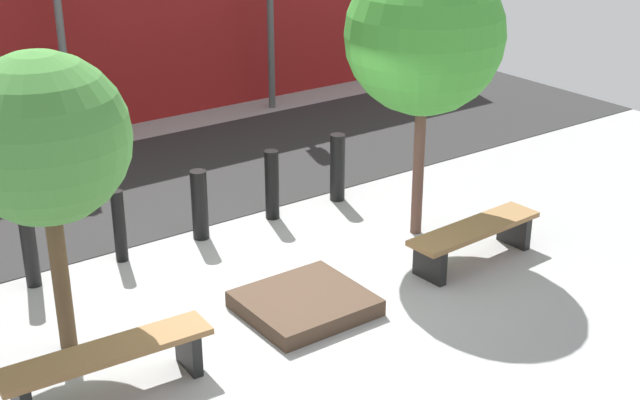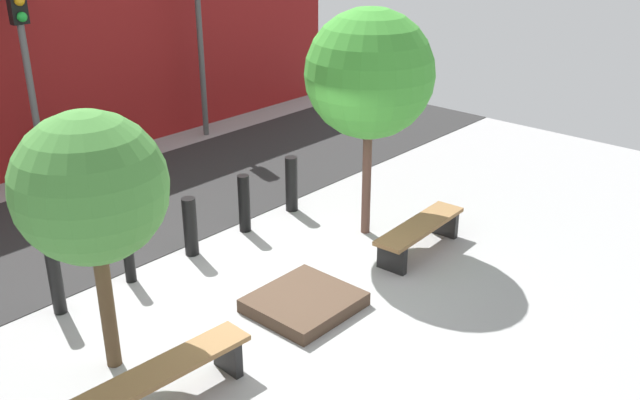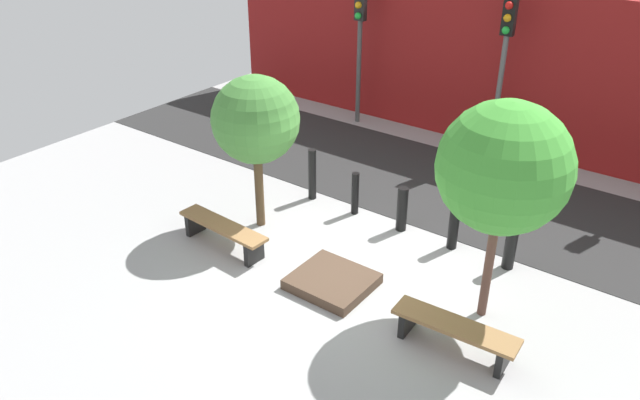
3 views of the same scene
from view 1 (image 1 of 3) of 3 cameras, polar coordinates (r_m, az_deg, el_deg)
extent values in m
plane|color=#9A9A9A|center=(9.83, -2.63, -5.94)|extent=(18.00, 18.00, 0.00)
cube|color=#282828|center=(12.90, -12.04, 0.81)|extent=(18.00, 3.65, 0.01)
cube|color=maroon|center=(15.04, -17.39, 10.83)|extent=(16.20, 0.50, 3.75)
cube|color=black|center=(8.53, -8.42, -9.41)|extent=(0.12, 0.41, 0.41)
cube|color=olive|center=(8.18, -13.50, -9.43)|extent=(1.93, 0.51, 0.06)
cube|color=black|center=(10.08, 7.04, -4.06)|extent=(0.12, 0.45, 0.39)
cube|color=black|center=(11.08, 12.31, -1.87)|extent=(0.12, 0.45, 0.39)
cube|color=olive|center=(10.47, 9.88, -1.80)|extent=(1.83, 0.54, 0.06)
cube|color=#493628|center=(9.43, -0.98, -6.63)|extent=(1.26, 1.15, 0.18)
cylinder|color=brown|center=(8.82, -16.34, -4.18)|extent=(0.17, 0.17, 1.71)
sphere|color=#45873A|center=(8.34, -17.31, 3.78)|extent=(1.59, 1.59, 1.59)
cylinder|color=brown|center=(10.92, 6.35, 2.69)|extent=(0.14, 0.14, 1.99)
sphere|color=green|center=(10.51, 6.70, 10.46)|extent=(1.88, 1.88, 1.88)
cylinder|color=black|center=(10.24, -18.16, -2.48)|extent=(0.17, 0.17, 1.10)
cylinder|color=black|center=(10.59, -12.72, -1.64)|extent=(0.15, 0.15, 0.88)
cylinder|color=black|center=(11.00, -7.71, -0.31)|extent=(0.20, 0.20, 0.89)
cylinder|color=black|center=(11.48, -3.09, 0.98)|extent=(0.18, 0.18, 0.93)
cylinder|color=black|center=(12.04, 1.13, 2.10)|extent=(0.20, 0.20, 0.94)
cylinder|color=#5D5D5D|center=(14.29, -16.25, 10.15)|extent=(0.12, 0.12, 3.64)
camera|label=2|loc=(1.74, -74.57, 12.68)|focal=40.00mm
camera|label=3|loc=(9.62, 59.75, 21.18)|focal=35.00mm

